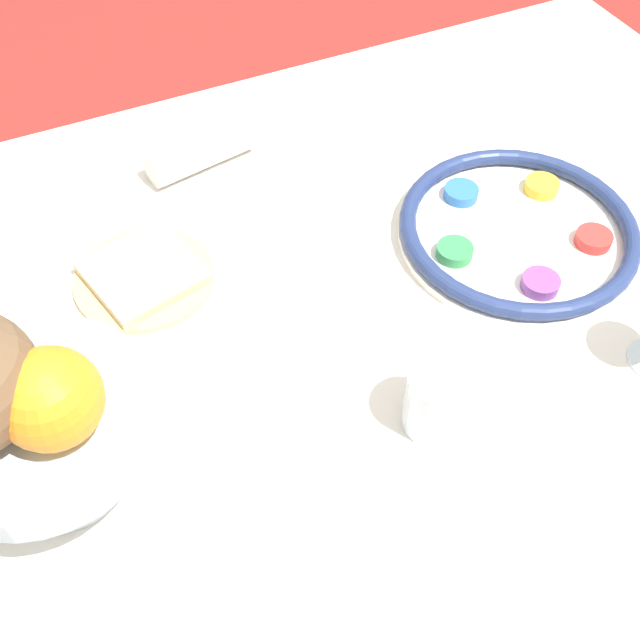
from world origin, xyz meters
The scene contains 8 objects.
ground_plane centered at (0.00, 0.00, 0.00)m, with size 8.00×8.00×0.00m, color maroon.
dining_table centered at (0.00, 0.00, 0.38)m, with size 1.33×0.91×0.76m.
seder_plate centered at (-0.22, 0.00, 0.78)m, with size 0.28×0.28×0.03m.
fruit_stand centered at (0.34, 0.09, 0.86)m, with size 0.20×0.20×0.12m.
orange_fruit centered at (0.32, 0.12, 0.92)m, with size 0.08×0.08×0.08m.
bread_plate centered at (0.21, -0.12, 0.77)m, with size 0.16×0.16×0.02m.
napkin_roll centered at (0.08, -0.29, 0.79)m, with size 0.15×0.07×0.05m.
cup_mid centered at (0.00, 0.18, 0.80)m, with size 0.07×0.07×0.08m.
Camera 1 is at (0.27, 0.49, 1.40)m, focal length 42.00 mm.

